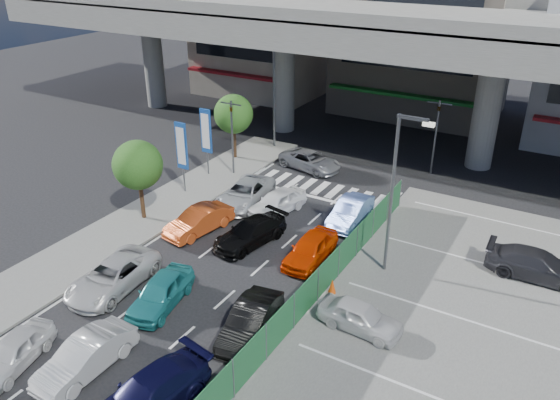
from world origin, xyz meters
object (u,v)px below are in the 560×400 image
Objects in this scene: signboard_far at (206,133)px; van_white_back_left at (14,352)px; crossing_wagon_silver at (310,161)px; traffic_cone at (332,286)px; traffic_light_left at (232,120)px; taxi_orange_left at (199,221)px; hatch_white_back_mid at (86,357)px; tree_far at (234,114)px; wagon_silver_front_left at (245,193)px; street_lamp_right at (397,183)px; traffic_light_right at (438,119)px; signboard_near at (182,148)px; tree_near at (138,165)px; sedan_white_mid_left at (113,276)px; taxi_teal_mid at (161,292)px; street_lamp_left at (276,87)px; minivan_navy_back at (149,394)px; parked_sedan_dgrey at (537,265)px; kei_truck_front_right at (350,212)px; sedan_black_mid at (250,233)px; sedan_white_front_mid at (277,202)px; hatch_black_mid_right at (250,321)px; parked_sedan_white at (360,317)px.

signboard_far is 1.30× the size of van_white_back_left.
crossing_wagon_silver is 6.32× the size of traffic_cone.
traffic_light_left reaches higher than taxi_orange_left.
hatch_white_back_mid is at bearing 9.92° from van_white_back_left.
tree_far is at bearing 110.68° from hatch_white_back_mid.
traffic_cone is (8.64, -5.76, -0.27)m from wagon_silver_front_left.
traffic_light_right is at bearing 97.34° from street_lamp_right.
street_lamp_right is at bearing -7.90° from signboard_near.
tree_near is 0.97× the size of sedan_white_mid_left.
taxi_teal_mid is at bearing -66.06° from tree_far.
signboard_near is 0.95× the size of wagon_silver_front_left.
street_lamp_left is at bearing 70.13° from crossing_wagon_silver.
signboard_far reaches higher than minivan_navy_back.
sedan_white_mid_left and taxi_orange_left have the same top height.
parked_sedan_dgrey is at bearing 25.31° from street_lamp_right.
traffic_light_left reaches higher than wagon_silver_front_left.
hatch_white_back_mid is at bearing -122.75° from traffic_cone.
tree_far is 12.61m from kei_truck_front_right.
street_lamp_left is at bearing 102.23° from wagon_silver_front_left.
signboard_far is 1.04× the size of sedan_black_mid.
sedan_black_mid is (3.14, 0.37, -0.04)m from taxi_orange_left.
kei_truck_front_right is (-1.97, -9.33, -3.25)m from traffic_light_right.
parked_sedan_dgrey is at bearing 25.57° from taxi_orange_left.
street_lamp_right reaches higher than traffic_cone.
tree_near is (-14.17, -2.00, -1.38)m from street_lamp_right.
tree_far is 9.59m from sedan_white_front_mid.
hatch_white_back_mid is at bearing -78.74° from sedan_black_mid.
tree_near reaches higher than sedan_black_mid.
hatch_white_back_mid is at bearing -164.69° from crossing_wagon_silver.
minivan_navy_back is 16.16m from kei_truck_front_right.
traffic_cone is (8.56, 10.33, -0.20)m from van_white_back_left.
crossing_wagon_silver is (-1.81, 21.80, -0.05)m from hatch_white_back_mid.
signboard_far is 10.00m from sedan_black_mid.
parked_sedan_dgrey is at bearing 48.72° from hatch_white_back_mid.
signboard_near reaches higher than traffic_cone.
traffic_light_left reaches higher than parked_sedan_dgrey.
minivan_navy_back is at bearing -75.37° from wagon_silver_front_left.
signboard_near is 6.52× the size of traffic_cone.
traffic_light_right is 20.73m from hatch_black_mid_right.
signboard_far is 0.98× the size of tree_near.
tree_far reaches higher than taxi_orange_left.
crossing_wagon_silver is (4.23, -2.48, -4.14)m from street_lamp_left.
hatch_black_mid_right is at bearing -1.05° from sedan_white_mid_left.
signboard_far is 13.76m from sedan_white_mid_left.
street_lamp_left is at bearing 138.37° from street_lamp_right.
taxi_teal_mid is 8.79m from parked_sedan_white.
sedan_white_front_mid is 0.86× the size of parked_sedan_dgrey.
taxi_orange_left is 1.03× the size of sedan_white_front_mid.
street_lamp_left reaches higher than taxi_teal_mid.
sedan_white_front_mid is (-0.13, 10.35, 0.00)m from taxi_teal_mid.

